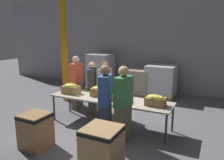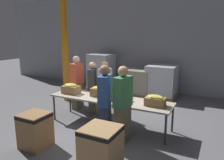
{
  "view_description": "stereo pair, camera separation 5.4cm",
  "coord_description": "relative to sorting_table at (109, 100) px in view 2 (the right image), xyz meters",
  "views": [
    {
      "loc": [
        2.47,
        -4.81,
        2.4
      ],
      "look_at": [
        -0.07,
        0.28,
        1.17
      ],
      "focal_mm": 35.0,
      "sensor_mm": 36.0,
      "label": 1
    },
    {
      "loc": [
        2.51,
        -4.79,
        2.4
      ],
      "look_at": [
        -0.07,
        0.28,
        1.17
      ],
      "focal_mm": 35.0,
      "sensor_mm": 36.0,
      "label": 2
    }
  ],
  "objects": [
    {
      "name": "ground_plane",
      "position": [
        0.0,
        0.0,
        -0.7
      ],
      "size": [
        30.0,
        30.0,
        0.0
      ],
      "primitive_type": "plane",
      "color": "slate"
    },
    {
      "name": "wall_back",
      "position": [
        0.0,
        4.05,
        1.3
      ],
      "size": [
        16.0,
        0.08,
        4.0
      ],
      "color": "#9399A3",
      "rests_on": "ground_plane"
    },
    {
      "name": "sorting_table",
      "position": [
        0.0,
        0.0,
        0.0
      ],
      "size": [
        3.24,
        0.83,
        0.74
      ],
      "color": "#B2A893",
      "rests_on": "ground_plane"
    },
    {
      "name": "banana_box_0",
      "position": [
        -1.19,
        -0.05,
        0.19
      ],
      "size": [
        0.48,
        0.32,
        0.28
      ],
      "color": "#A37A4C",
      "rests_on": "sorting_table"
    },
    {
      "name": "banana_box_1",
      "position": [
        -0.35,
        0.07,
        0.18
      ],
      "size": [
        0.41,
        0.29,
        0.29
      ],
      "color": "olive",
      "rests_on": "sorting_table"
    },
    {
      "name": "banana_box_2",
      "position": [
        0.34,
        -0.06,
        0.15
      ],
      "size": [
        0.4,
        0.32,
        0.22
      ],
      "color": "olive",
      "rests_on": "sorting_table"
    },
    {
      "name": "banana_box_3",
      "position": [
        1.21,
        -0.02,
        0.17
      ],
      "size": [
        0.46,
        0.34,
        0.26
      ],
      "color": "olive",
      "rests_on": "sorting_table"
    },
    {
      "name": "volunteer_0",
      "position": [
        -1.54,
        0.73,
        0.15
      ],
      "size": [
        0.24,
        0.46,
        1.7
      ],
      "rotation": [
        0.0,
        0.0,
        -1.54
      ],
      "color": "#6B604C",
      "rests_on": "ground_plane"
    },
    {
      "name": "volunteer_1",
      "position": [
        -0.51,
        0.67,
        0.1
      ],
      "size": [
        0.31,
        0.47,
        1.6
      ],
      "rotation": [
        0.0,
        0.0,
        -1.82
      ],
      "color": "#6B604C",
      "rests_on": "ground_plane"
    },
    {
      "name": "volunteer_2",
      "position": [
        -0.91,
        0.66,
        0.08
      ],
      "size": [
        0.31,
        0.46,
        1.56
      ],
      "rotation": [
        0.0,
        0.0,
        -1.31
      ],
      "color": "#6B604C",
      "rests_on": "ground_plane"
    },
    {
      "name": "volunteer_3",
      "position": [
        0.66,
        -0.62,
        0.15
      ],
      "size": [
        0.31,
        0.49,
        1.72
      ],
      "rotation": [
        0.0,
        0.0,
        1.4
      ],
      "color": "#6B604C",
      "rests_on": "ground_plane"
    },
    {
      "name": "volunteer_4",
      "position": [
        0.26,
        -0.71,
        0.16
      ],
      "size": [
        0.35,
        0.51,
        1.72
      ],
      "rotation": [
        0.0,
        0.0,
        1.85
      ],
      "color": "#2D3856",
      "rests_on": "ground_plane"
    },
    {
      "name": "donation_bin_0",
      "position": [
        -0.9,
        -1.69,
        -0.3
      ],
      "size": [
        0.55,
        0.55,
        0.75
      ],
      "color": "olive",
      "rests_on": "ground_plane"
    },
    {
      "name": "donation_bin_1",
      "position": [
        0.71,
        -1.69,
        -0.29
      ],
      "size": [
        0.64,
        0.64,
        0.77
      ],
      "color": "tan",
      "rests_on": "ground_plane"
    },
    {
      "name": "support_pillar",
      "position": [
        -2.42,
        1.29,
        1.3
      ],
      "size": [
        0.17,
        0.17,
        4.0
      ],
      "color": "orange",
      "rests_on": "ground_plane"
    },
    {
      "name": "pallet_stack_0",
      "position": [
        0.55,
        3.2,
        -0.1
      ],
      "size": [
        1.13,
        1.13,
        1.22
      ],
      "color": "olive",
      "rests_on": "ground_plane"
    },
    {
      "name": "pallet_stack_1",
      "position": [
        -2.07,
        3.21,
        0.05
      ],
      "size": [
        1.02,
        1.02,
        1.53
      ],
      "color": "olive",
      "rests_on": "ground_plane"
    },
    {
      "name": "pallet_stack_2",
      "position": [
        -0.36,
        3.15,
        -0.2
      ],
      "size": [
        1.14,
        1.14,
        1.01
      ],
      "color": "olive",
      "rests_on": "ground_plane"
    }
  ]
}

